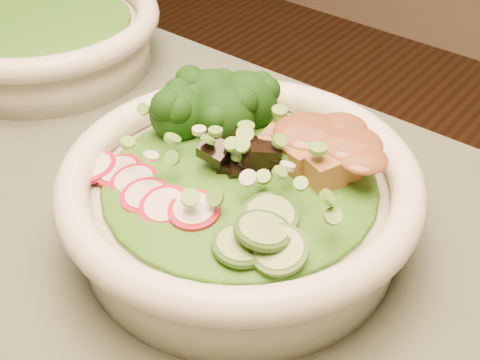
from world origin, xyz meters
The scene contains 11 objects.
salad_bowl centered at (0.03, 0.17, 0.79)m, with size 0.26×0.26×0.07m.
side_bowl centered at (-0.30, 0.26, 0.79)m, with size 0.25×0.25×0.07m.
lettuce_bed centered at (0.03, 0.17, 0.81)m, with size 0.20×0.20×0.02m, color #1C6A16.
side_lettuce centered at (-0.30, 0.26, 0.80)m, with size 0.17×0.17×0.02m, color #1C6A16.
broccoli_florets centered at (-0.02, 0.21, 0.82)m, with size 0.08×0.07×0.04m, color black, non-canonical shape.
radish_slices centered at (0.00, 0.12, 0.81)m, with size 0.11×0.04×0.02m, color #AF0D2B, non-canonical shape.
cucumber_slices centered at (0.09, 0.13, 0.82)m, with size 0.07×0.07×0.04m, color #87AE60, non-canonical shape.
mushroom_heap centered at (0.04, 0.18, 0.82)m, with size 0.07×0.07×0.04m, color black, non-canonical shape.
tofu_cubes centered at (0.07, 0.22, 0.82)m, with size 0.09×0.06×0.04m, color olive, non-canonical shape.
peanut_sauce centered at (0.07, 0.22, 0.83)m, with size 0.07×0.05×0.02m, color brown.
scallion_garnish centered at (0.03, 0.17, 0.83)m, with size 0.19×0.19×0.02m, color #5D9E38, non-canonical shape.
Camera 1 is at (0.27, -0.12, 1.11)m, focal length 50.00 mm.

